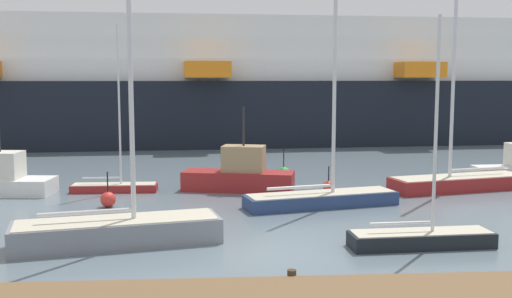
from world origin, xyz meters
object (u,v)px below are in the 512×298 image
at_px(sailboat_2, 115,184).
at_px(channel_buoy_0, 108,199).
at_px(channel_buoy_1, 329,186).
at_px(channel_buoy_2, 284,173).
at_px(sailboat_0, 421,236).
at_px(sailboat_6, 118,226).
at_px(sailboat_3, 459,178).
at_px(sailboat_5, 322,195).
at_px(fishing_boat_1, 240,175).
at_px(cruise_ship, 102,86).

xyz_separation_m(sailboat_2, channel_buoy_0, (0.31, -3.72, -0.03)).
height_order(channel_buoy_1, channel_buoy_2, channel_buoy_2).
bearing_deg(channel_buoy_0, sailboat_0, -31.56).
distance_m(sailboat_0, sailboat_6, 10.51).
bearing_deg(sailboat_0, channel_buoy_1, 93.73).
bearing_deg(sailboat_0, channel_buoy_0, 144.79).
relative_size(sailboat_2, channel_buoy_1, 6.31).
bearing_deg(sailboat_2, channel_buoy_1, -4.74).
distance_m(sailboat_3, sailboat_6, 18.46).
height_order(sailboat_6, channel_buoy_2, sailboat_6).
xyz_separation_m(sailboat_5, channel_buoy_0, (-9.61, 0.54, -0.16)).
height_order(sailboat_5, channel_buoy_0, sailboat_5).
distance_m(sailboat_3, fishing_boat_1, 11.35).
bearing_deg(channel_buoy_0, sailboat_2, 94.74).
height_order(sailboat_5, cruise_ship, cruise_ship).
bearing_deg(fishing_boat_1, channel_buoy_2, 63.98).
height_order(sailboat_0, channel_buoy_1, sailboat_0).
xyz_separation_m(fishing_boat_1, channel_buoy_1, (4.48, -0.73, -0.52)).
distance_m(channel_buoy_0, channel_buoy_2, 11.08).
xyz_separation_m(channel_buoy_1, cruise_ship, (-15.73, 25.00, 4.74)).
relative_size(sailboat_2, channel_buoy_0, 5.24).
height_order(fishing_boat_1, channel_buoy_0, fishing_boat_1).
xyz_separation_m(sailboat_2, cruise_ship, (-4.85, 24.13, 4.65)).
xyz_separation_m(sailboat_6, channel_buoy_0, (-1.42, 6.28, -0.32)).
bearing_deg(sailboat_6, sailboat_0, -18.30).
height_order(sailboat_5, sailboat_6, sailboat_6).
height_order(sailboat_0, fishing_boat_1, sailboat_0).
bearing_deg(channel_buoy_2, fishing_boat_1, -129.10).
bearing_deg(cruise_ship, fishing_boat_1, -69.06).
bearing_deg(sailboat_5, cruise_ship, 103.60).
height_order(sailboat_6, channel_buoy_0, sailboat_6).
distance_m(sailboat_6, channel_buoy_0, 6.44).
distance_m(sailboat_3, channel_buoy_1, 6.85).
distance_m(sailboat_3, channel_buoy_2, 9.51).
relative_size(fishing_boat_1, channel_buoy_2, 3.27).
bearing_deg(sailboat_3, cruise_ship, -61.27).
xyz_separation_m(sailboat_3, sailboat_5, (-7.80, -3.50, -0.10)).
bearing_deg(channel_buoy_1, sailboat_6, -135.03).
bearing_deg(fishing_boat_1, sailboat_6, -102.21).
distance_m(sailboat_5, channel_buoy_2, 7.42).
relative_size(channel_buoy_0, channel_buoy_2, 0.89).
bearing_deg(cruise_ship, channel_buoy_1, -61.74).
distance_m(sailboat_2, fishing_boat_1, 6.40).
relative_size(sailboat_0, sailboat_3, 0.59).
bearing_deg(sailboat_5, channel_buoy_2, 82.99).
bearing_deg(sailboat_0, channel_buoy_2, 98.95).
height_order(sailboat_2, sailboat_5, sailboat_5).
height_order(sailboat_2, fishing_boat_1, sailboat_2).
height_order(sailboat_6, fishing_boat_1, sailboat_6).
xyz_separation_m(sailboat_0, channel_buoy_0, (-11.88, 7.30, -0.04)).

